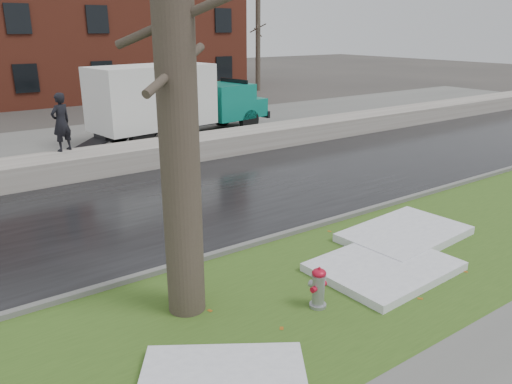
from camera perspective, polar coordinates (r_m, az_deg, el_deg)
ground at (r=10.50m, az=5.30°, el=-7.41°), size 120.00×120.00×0.00m
verge at (r=9.69m, az=10.17°, el=-9.84°), size 60.00×4.50×0.04m
road at (r=13.95m, az=-6.75°, el=-0.77°), size 60.00×7.00×0.03m
parking_lot at (r=21.55m, az=-17.78°, el=5.29°), size 60.00×9.00×0.03m
curb at (r=11.18m, az=1.98°, el=-5.30°), size 60.00×0.15×0.14m
snowbank at (r=17.51m, az=-13.46°, el=4.02°), size 60.00×1.60×0.75m
brick_building at (r=38.03m, az=-23.99°, el=17.50°), size 26.00×12.00×10.00m
bg_tree_right at (r=38.27m, az=0.23°, el=16.48°), size 1.40×1.62×6.50m
fire_hydrant at (r=8.55m, az=7.13°, el=-10.59°), size 0.36×0.33×0.74m
tree at (r=7.49m, az=-9.15°, el=13.12°), size 1.42×1.60×7.65m
box_truck at (r=21.41m, az=-9.43°, el=10.31°), size 9.50×3.33×3.13m
worker at (r=17.16m, az=-21.38°, el=7.45°), size 0.80×0.68×1.86m
snow_patch_near at (r=10.11m, az=14.44°, el=-8.25°), size 2.70×2.13×0.16m
snow_patch_side at (r=11.73m, az=16.64°, el=-4.61°), size 2.93×2.01×0.18m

